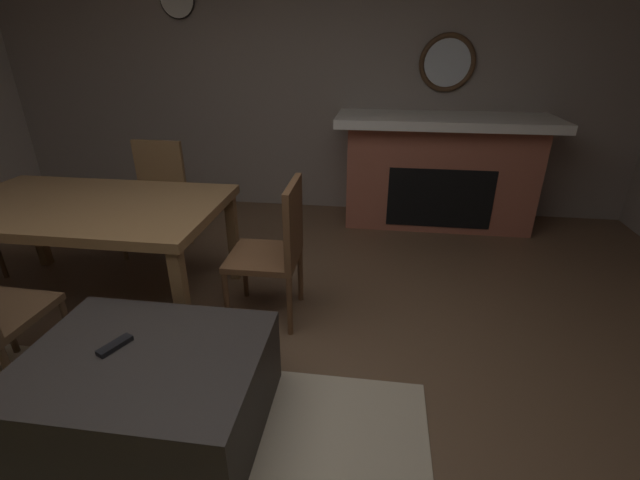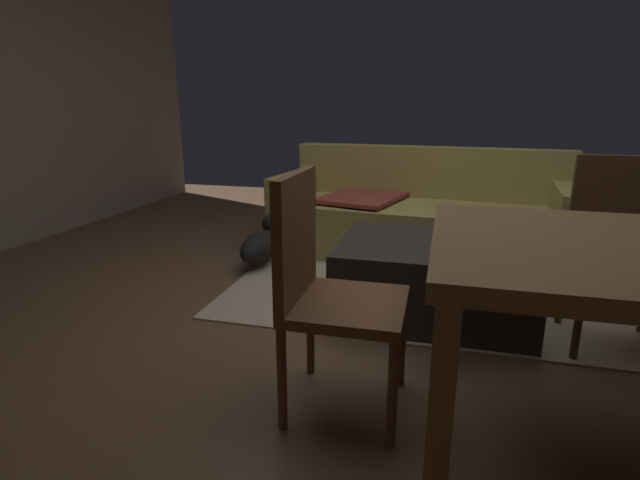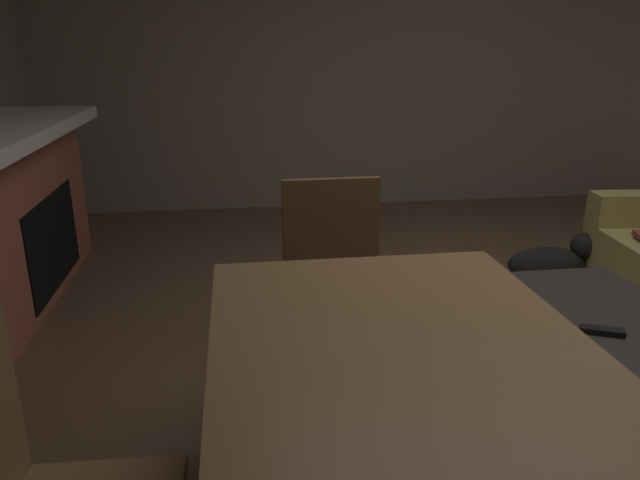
{
  "view_description": "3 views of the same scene",
  "coord_description": "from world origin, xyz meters",
  "px_view_note": "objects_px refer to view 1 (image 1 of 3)",
  "views": [
    {
      "loc": [
        -0.76,
        1.44,
        1.69
      ],
      "look_at": [
        -0.48,
        -0.55,
        0.76
      ],
      "focal_mm": 24.19,
      "sensor_mm": 36.0,
      "label": 1
    },
    {
      "loc": [
        0.26,
        -2.59,
        1.16
      ],
      "look_at": [
        -0.13,
        -1.11,
        0.73
      ],
      "focal_mm": 26.77,
      "sensor_mm": 36.0,
      "label": 2
    },
    {
      "loc": [
        2.26,
        -1.35,
        1.5
      ],
      "look_at": [
        -0.44,
        -0.97,
        0.59
      ],
      "focal_mm": 33.24,
      "sensor_mm": 36.0,
      "label": 3
    }
  ],
  "objects_px": {
    "tv_remote": "(115,345)",
    "dining_table": "(86,213)",
    "round_wall_mirror": "(447,63)",
    "dining_chair_west": "(277,245)",
    "dining_chair_south": "(156,191)",
    "fireplace": "(439,171)",
    "ottoman_coffee_table": "(149,391)"
  },
  "relations": [
    {
      "from": "tv_remote",
      "to": "dining_table",
      "type": "height_order",
      "value": "dining_table"
    },
    {
      "from": "round_wall_mirror",
      "to": "dining_chair_west",
      "type": "bearing_deg",
      "value": 60.64
    },
    {
      "from": "dining_table",
      "to": "dining_chair_south",
      "type": "height_order",
      "value": "dining_chair_south"
    },
    {
      "from": "fireplace",
      "to": "round_wall_mirror",
      "type": "distance_m",
      "value": 1.0
    },
    {
      "from": "dining_chair_south",
      "to": "ottoman_coffee_table",
      "type": "bearing_deg",
      "value": 114.77
    },
    {
      "from": "round_wall_mirror",
      "to": "ottoman_coffee_table",
      "type": "distance_m",
      "value": 3.71
    },
    {
      "from": "tv_remote",
      "to": "fireplace",
      "type": "bearing_deg",
      "value": -97.61
    },
    {
      "from": "tv_remote",
      "to": "dining_chair_west",
      "type": "xyz_separation_m",
      "value": [
        -0.53,
        -0.96,
        0.09
      ]
    },
    {
      "from": "fireplace",
      "to": "ottoman_coffee_table",
      "type": "bearing_deg",
      "value": 60.71
    },
    {
      "from": "ottoman_coffee_table",
      "to": "tv_remote",
      "type": "relative_size",
      "value": 6.6
    },
    {
      "from": "dining_chair_west",
      "to": "dining_chair_south",
      "type": "bearing_deg",
      "value": -35.46
    },
    {
      "from": "round_wall_mirror",
      "to": "ottoman_coffee_table",
      "type": "xyz_separation_m",
      "value": [
        1.58,
        3.1,
        -1.28
      ]
    },
    {
      "from": "ottoman_coffee_table",
      "to": "tv_remote",
      "type": "height_order",
      "value": "tv_remote"
    },
    {
      "from": "fireplace",
      "to": "tv_remote",
      "type": "bearing_deg",
      "value": 58.3
    },
    {
      "from": "dining_chair_west",
      "to": "dining_chair_south",
      "type": "height_order",
      "value": "same"
    },
    {
      "from": "round_wall_mirror",
      "to": "ottoman_coffee_table",
      "type": "height_order",
      "value": "round_wall_mirror"
    },
    {
      "from": "dining_chair_west",
      "to": "dining_chair_south",
      "type": "xyz_separation_m",
      "value": [
        1.26,
        -0.9,
        0.0
      ]
    },
    {
      "from": "fireplace",
      "to": "dining_chair_west",
      "type": "xyz_separation_m",
      "value": [
        1.19,
        1.82,
        -0.02
      ]
    },
    {
      "from": "tv_remote",
      "to": "dining_chair_south",
      "type": "xyz_separation_m",
      "value": [
        0.73,
        -1.86,
        0.09
      ]
    },
    {
      "from": "round_wall_mirror",
      "to": "dining_table",
      "type": "relative_size",
      "value": 0.3
    },
    {
      "from": "dining_chair_south",
      "to": "dining_table",
      "type": "bearing_deg",
      "value": 89.76
    },
    {
      "from": "round_wall_mirror",
      "to": "dining_chair_south",
      "type": "bearing_deg",
      "value": 26.23
    },
    {
      "from": "dining_chair_west",
      "to": "dining_chair_south",
      "type": "distance_m",
      "value": 1.55
    },
    {
      "from": "fireplace",
      "to": "dining_table",
      "type": "xyz_separation_m",
      "value": [
        2.46,
        1.82,
        0.13
      ]
    },
    {
      "from": "fireplace",
      "to": "tv_remote",
      "type": "xyz_separation_m",
      "value": [
        1.72,
        2.78,
        -0.1
      ]
    },
    {
      "from": "fireplace",
      "to": "dining_chair_south",
      "type": "bearing_deg",
      "value": 20.59
    },
    {
      "from": "dining_chair_west",
      "to": "round_wall_mirror",
      "type": "bearing_deg",
      "value": -119.36
    },
    {
      "from": "ottoman_coffee_table",
      "to": "dining_table",
      "type": "height_order",
      "value": "dining_table"
    },
    {
      "from": "dining_table",
      "to": "dining_chair_west",
      "type": "xyz_separation_m",
      "value": [
        -1.27,
        -0.0,
        -0.15
      ]
    },
    {
      "from": "ottoman_coffee_table",
      "to": "tv_remote",
      "type": "xyz_separation_m",
      "value": [
        0.14,
        -0.03,
        0.22
      ]
    },
    {
      "from": "ottoman_coffee_table",
      "to": "dining_chair_south",
      "type": "bearing_deg",
      "value": -65.23
    },
    {
      "from": "round_wall_mirror",
      "to": "tv_remote",
      "type": "relative_size",
      "value": 3.27
    }
  ]
}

